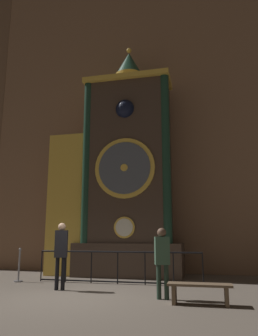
{
  "coord_description": "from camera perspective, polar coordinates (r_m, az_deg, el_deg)",
  "views": [
    {
      "loc": [
        3.24,
        -7.66,
        1.45
      ],
      "look_at": [
        0.44,
        4.43,
        4.02
      ],
      "focal_mm": 35.0,
      "sensor_mm": 36.0,
      "label": 1
    }
  ],
  "objects": [
    {
      "name": "visitor_near",
      "position": [
        9.52,
        -11.75,
        -13.64
      ],
      "size": [
        0.39,
        0.31,
        1.8
      ],
      "rotation": [
        0.0,
        0.0,
        0.3
      ],
      "color": "black",
      "rests_on": "ground_plane"
    },
    {
      "name": "railing_fence",
      "position": [
        10.55,
        -1.99,
        -16.57
      ],
      "size": [
        5.18,
        0.05,
        0.97
      ],
      "color": "black",
      "rests_on": "ground_plane"
    },
    {
      "name": "visitor_far",
      "position": [
        8.08,
        5.79,
        -14.93
      ],
      "size": [
        0.39,
        0.31,
        1.63
      ],
      "rotation": [
        0.0,
        0.0,
        0.28
      ],
      "color": "#213427",
      "rests_on": "ground_plane"
    },
    {
      "name": "clock_tower",
      "position": [
        12.7,
        -2.0,
        -1.41
      ],
      "size": [
        5.08,
        1.81,
        9.14
      ],
      "color": "#423328",
      "rests_on": "ground_plane"
    },
    {
      "name": "cathedral_back_wall",
      "position": [
        15.25,
        -0.84,
        13.21
      ],
      "size": [
        24.0,
        0.32,
        15.75
      ],
      "color": "#846047",
      "rests_on": "ground_plane"
    },
    {
      "name": "stanchion_post",
      "position": [
        11.58,
        -18.64,
        -16.58
      ],
      "size": [
        0.28,
        0.28,
        1.05
      ],
      "color": "gray",
      "rests_on": "ground_plane"
    },
    {
      "name": "ground_plane",
      "position": [
        8.45,
        -10.48,
        -21.39
      ],
      "size": [
        28.0,
        28.0,
        0.0
      ],
      "primitive_type": "plane",
      "color": "brown"
    },
    {
      "name": "visitor_bench",
      "position": [
        7.64,
        12.22,
        -19.98
      ],
      "size": [
        1.37,
        0.4,
        0.44
      ],
      "color": "brown",
      "rests_on": "ground_plane"
    }
  ]
}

